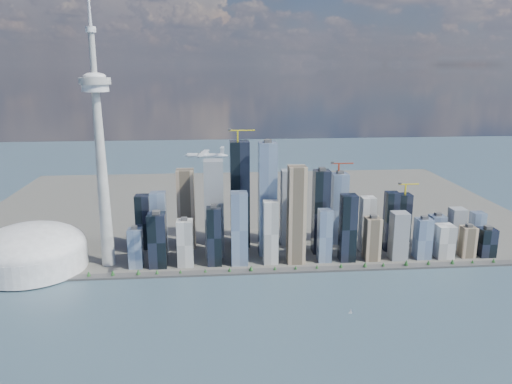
{
  "coord_description": "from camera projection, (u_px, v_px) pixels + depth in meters",
  "views": [
    {
      "loc": [
        -89.23,
        -626.67,
        383.04
      ],
      "look_at": [
        -13.64,
        260.0,
        155.66
      ],
      "focal_mm": 35.0,
      "sensor_mm": 36.0,
      "label": 1
    }
  ],
  "objects": [
    {
      "name": "dome_stadium",
      "position": [
        32.0,
        250.0,
        950.77
      ],
      "size": [
        200.0,
        200.0,
        86.0
      ],
      "color": "#BDBDBD",
      "rests_on": "land"
    },
    {
      "name": "ground",
      "position": [
        281.0,
        343.0,
        707.14
      ],
      "size": [
        4000.0,
        4000.0,
        0.0
      ],
      "primitive_type": "plane",
      "color": "#2D434F",
      "rests_on": "ground"
    },
    {
      "name": "skyscraper_cluster",
      "position": [
        289.0,
        219.0,
        1017.75
      ],
      "size": [
        736.0,
        142.0,
        253.46
      ],
      "color": "black",
      "rests_on": "land"
    },
    {
      "name": "sailboat_west",
      "position": [
        351.0,
        312.0,
        791.19
      ],
      "size": [
        5.86,
        2.7,
        8.11
      ],
      "rotation": [
        0.0,
        0.0,
        -0.24
      ],
      "color": "silver",
      "rests_on": "ground"
    },
    {
      "name": "land",
      "position": [
        247.0,
        207.0,
        1382.53
      ],
      "size": [
        1400.0,
        900.0,
        3.0
      ],
      "primitive_type": "cube",
      "color": "#4C4C47",
      "rests_on": "ground"
    },
    {
      "name": "seawall",
      "position": [
        264.0,
        271.0,
        947.99
      ],
      "size": [
        1100.0,
        22.0,
        4.0
      ],
      "primitive_type": "cube",
      "color": "#383838",
      "rests_on": "ground"
    },
    {
      "name": "needle_tower",
      "position": [
        100.0,
        147.0,
        923.33
      ],
      "size": [
        56.0,
        56.0,
        550.5
      ],
      "color": "gray",
      "rests_on": "land"
    },
    {
      "name": "shoreline_trees",
      "position": [
        264.0,
        268.0,
        946.31
      ],
      "size": [
        960.53,
        7.2,
        8.8
      ],
      "color": "#3F2D1E",
      "rests_on": "seawall"
    },
    {
      "name": "airplane",
      "position": [
        206.0,
        155.0,
        805.01
      ],
      "size": [
        71.23,
        63.22,
        17.38
      ],
      "rotation": [
        0.0,
        0.0,
        -0.15
      ],
      "color": "silver",
      "rests_on": "ground"
    }
  ]
}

